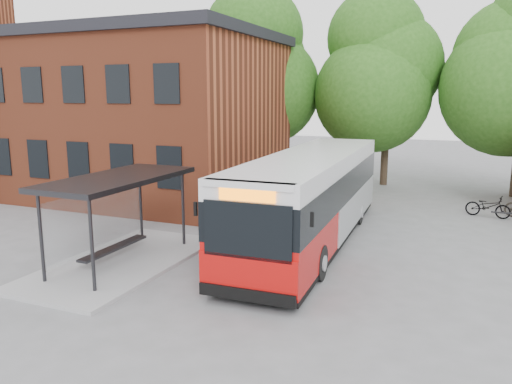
% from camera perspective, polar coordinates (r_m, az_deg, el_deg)
% --- Properties ---
extents(ground, '(100.00, 100.00, 0.00)m').
position_cam_1_polar(ground, '(15.48, 0.81, -9.23)').
color(ground, slate).
extents(station_building, '(18.40, 10.40, 8.50)m').
position_cam_1_polar(station_building, '(29.08, -16.71, 8.41)').
color(station_building, brown).
rests_on(station_building, ground).
extents(bus_shelter, '(3.60, 7.00, 2.90)m').
position_cam_1_polar(bus_shelter, '(16.42, -15.28, -3.15)').
color(bus_shelter, '#28282C').
rests_on(bus_shelter, ground).
extents(tree_0, '(7.92, 7.92, 11.00)m').
position_cam_1_polar(tree_0, '(31.61, 1.66, 11.31)').
color(tree_0, '#235115').
rests_on(tree_0, ground).
extents(tree_1, '(7.92, 7.92, 10.40)m').
position_cam_1_polar(tree_1, '(30.79, 14.80, 10.41)').
color(tree_1, '#235115').
rests_on(tree_1, ground).
extents(city_bus, '(3.23, 13.05, 3.29)m').
position_cam_1_polar(city_bus, '(18.33, 6.41, -0.72)').
color(city_bus, '#B70C0A').
rests_on(city_bus, ground).
extents(bicycle_0, '(1.97, 1.02, 0.99)m').
position_cam_1_polar(bicycle_0, '(24.44, 24.98, -1.48)').
color(bicycle_0, black).
rests_on(bicycle_0, ground).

